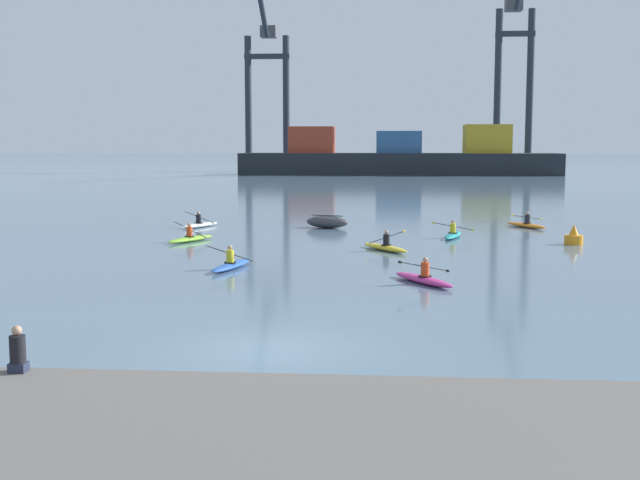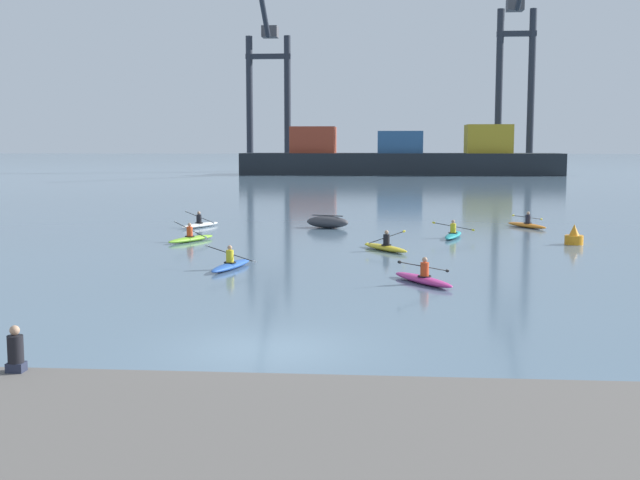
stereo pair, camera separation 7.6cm
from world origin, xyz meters
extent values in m
plane|color=slate|center=(0.00, 0.00, 0.00)|extent=(800.00, 800.00, 0.00)
cube|color=#1E2328|center=(4.93, 112.99, 1.72)|extent=(50.76, 9.02, 3.45)
cube|color=#993823|center=(-9.03, 112.99, 5.56)|extent=(7.11, 6.31, 4.23)
cube|color=#2D5684|center=(4.93, 112.99, 5.20)|extent=(7.11, 6.31, 3.50)
cube|color=#B29323|center=(18.89, 112.99, 5.70)|extent=(7.11, 6.31, 4.51)
cylinder|color=#232833|center=(-21.77, 127.22, 11.98)|extent=(1.20, 1.20, 23.97)
cylinder|color=#232833|center=(-14.93, 127.22, 11.98)|extent=(1.20, 1.20, 23.97)
cube|color=#232833|center=(-18.35, 127.22, 20.37)|extent=(8.04, 0.90, 0.90)
cube|color=#47474C|center=(-18.35, 129.72, 24.97)|extent=(2.80, 2.80, 2.00)
cylinder|color=#232833|center=(21.82, 123.98, 13.79)|extent=(1.20, 1.20, 27.58)
cylinder|color=#232833|center=(27.23, 123.98, 13.79)|extent=(1.20, 1.20, 27.58)
cube|color=#232833|center=(24.52, 123.98, 23.44)|extent=(6.61, 0.90, 0.90)
cube|color=#47474C|center=(24.52, 126.48, 28.58)|extent=(2.80, 2.80, 2.00)
ellipsoid|color=#38383D|center=(-0.62, 28.50, 0.35)|extent=(2.82, 1.88, 0.70)
cube|color=#38383D|center=(-0.62, 28.50, 0.73)|extent=(1.87, 0.68, 0.06)
cylinder|color=orange|center=(12.03, 21.61, 0.23)|extent=(0.90, 0.90, 0.45)
cone|color=orange|center=(12.03, 21.61, 0.73)|extent=(0.50, 0.49, 0.55)
ellipsoid|color=yellow|center=(2.78, 18.55, 0.13)|extent=(2.42, 3.14, 0.26)
torus|color=black|center=(2.84, 18.47, 0.27)|extent=(0.68, 0.68, 0.05)
cylinder|color=black|center=(2.84, 18.47, 0.51)|extent=(0.30, 0.30, 0.50)
sphere|color=tan|center=(2.84, 18.47, 0.86)|extent=(0.19, 0.19, 0.19)
cylinder|color=black|center=(2.81, 18.51, 0.61)|extent=(1.71, 1.19, 0.50)
ellipsoid|color=yellow|center=(1.97, 17.93, 0.38)|extent=(0.19, 0.15, 0.15)
ellipsoid|color=yellow|center=(3.66, 19.09, 0.84)|extent=(0.19, 0.15, 0.15)
ellipsoid|color=#2856B2|center=(-3.28, 12.46, 0.13)|extent=(1.38, 3.45, 0.26)
torus|color=black|center=(-3.30, 12.36, 0.27)|extent=(0.59, 0.59, 0.05)
cylinder|color=gold|center=(-3.30, 12.36, 0.51)|extent=(0.30, 0.30, 0.50)
sphere|color=tan|center=(-3.30, 12.36, 0.86)|extent=(0.19, 0.19, 0.19)
cylinder|color=black|center=(-3.29, 12.41, 0.61)|extent=(1.99, 0.51, 0.57)
ellipsoid|color=silver|center=(-4.28, 12.65, 0.88)|extent=(0.21, 0.09, 0.15)
ellipsoid|color=silver|center=(-2.30, 12.17, 0.34)|extent=(0.21, 0.09, 0.15)
ellipsoid|color=orange|center=(11.11, 29.71, 0.13)|extent=(2.19, 3.26, 0.26)
torus|color=black|center=(11.16, 29.62, 0.27)|extent=(0.67, 0.67, 0.05)
cylinder|color=#23232D|center=(11.16, 29.62, 0.51)|extent=(0.30, 0.30, 0.50)
sphere|color=tan|center=(11.16, 29.62, 0.86)|extent=(0.19, 0.19, 0.19)
cylinder|color=black|center=(11.13, 29.67, 0.61)|extent=(1.83, 1.05, 0.34)
ellipsoid|color=yellow|center=(10.23, 29.16, 0.76)|extent=(0.19, 0.13, 0.13)
ellipsoid|color=yellow|center=(12.04, 30.18, 0.46)|extent=(0.19, 0.13, 0.13)
ellipsoid|color=silver|center=(-8.18, 28.29, 0.13)|extent=(1.97, 3.34, 0.26)
torus|color=black|center=(-8.22, 28.20, 0.27)|extent=(0.65, 0.65, 0.05)
cylinder|color=black|center=(-8.22, 28.20, 0.51)|extent=(0.30, 0.30, 0.50)
sphere|color=tan|center=(-8.22, 28.20, 0.86)|extent=(0.19, 0.19, 0.19)
cylinder|color=black|center=(-8.20, 28.25, 0.61)|extent=(1.86, 0.88, 0.61)
ellipsoid|color=silver|center=(-9.11, 28.67, 0.90)|extent=(0.20, 0.12, 0.15)
ellipsoid|color=silver|center=(-7.28, 27.82, 0.32)|extent=(0.20, 0.12, 0.15)
ellipsoid|color=#7ABC2D|center=(-7.02, 21.28, 0.13)|extent=(2.04, 3.32, 0.26)
torus|color=black|center=(-7.07, 21.19, 0.27)|extent=(0.66, 0.66, 0.05)
cylinder|color=#DB471E|center=(-7.07, 21.19, 0.51)|extent=(0.30, 0.30, 0.50)
sphere|color=tan|center=(-7.07, 21.19, 0.86)|extent=(0.19, 0.19, 0.19)
cylinder|color=black|center=(-7.05, 21.24, 0.61)|extent=(1.81, 0.91, 0.72)
ellipsoid|color=silver|center=(-7.94, 21.68, 0.95)|extent=(0.20, 0.13, 0.16)
ellipsoid|color=silver|center=(-6.16, 20.80, 0.27)|extent=(0.20, 0.13, 0.16)
ellipsoid|color=#C13384|center=(4.13, 9.68, 0.13)|extent=(2.33, 3.19, 0.26)
torus|color=black|center=(4.19, 9.60, 0.27)|extent=(0.68, 0.68, 0.05)
cylinder|color=#DB471E|center=(4.19, 9.60, 0.51)|extent=(0.30, 0.30, 0.50)
sphere|color=tan|center=(4.19, 9.60, 0.86)|extent=(0.19, 0.19, 0.19)
cylinder|color=black|center=(4.16, 9.64, 0.61)|extent=(1.75, 1.13, 0.49)
ellipsoid|color=black|center=(3.30, 9.09, 0.84)|extent=(0.19, 0.14, 0.15)
ellipsoid|color=black|center=(5.03, 10.19, 0.38)|extent=(0.19, 0.14, 0.15)
ellipsoid|color=teal|center=(6.35, 24.03, 0.13)|extent=(1.46, 3.44, 0.26)
torus|color=black|center=(6.33, 23.93, 0.27)|extent=(0.60, 0.60, 0.05)
cylinder|color=gold|center=(6.33, 23.93, 0.51)|extent=(0.30, 0.30, 0.50)
sphere|color=tan|center=(6.33, 23.93, 0.86)|extent=(0.19, 0.19, 0.19)
cylinder|color=black|center=(6.34, 23.98, 0.61)|extent=(2.02, 0.57, 0.35)
ellipsoid|color=yellow|center=(5.34, 24.25, 0.77)|extent=(0.20, 0.09, 0.14)
ellipsoid|color=yellow|center=(7.34, 23.71, 0.45)|extent=(0.20, 0.09, 0.14)
cube|color=#23283D|center=(-4.14, -4.49, 0.71)|extent=(0.32, 0.28, 0.18)
cylinder|color=black|center=(-4.14, -4.49, 1.06)|extent=(0.30, 0.30, 0.52)
sphere|color=tan|center=(-4.14, -4.49, 1.42)|extent=(0.19, 0.19, 0.19)
camera|label=1|loc=(2.74, -18.99, 4.91)|focal=45.74mm
camera|label=2|loc=(2.82, -18.98, 4.91)|focal=45.74mm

